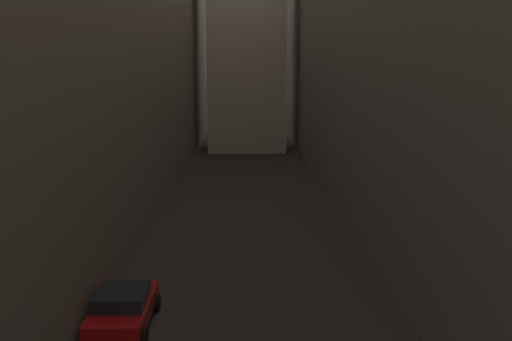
% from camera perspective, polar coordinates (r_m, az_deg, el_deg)
% --- Properties ---
extents(ground_plane, '(264.00, 264.00, 0.00)m').
position_cam_1_polar(ground_plane, '(41.34, -0.78, -2.24)').
color(ground_plane, '#232326').
extents(building_block_left, '(13.07, 108.00, 25.39)m').
position_cam_1_polar(building_block_left, '(44.20, -17.18, 14.66)').
color(building_block_left, '#60594F').
rests_on(building_block_left, ground).
extents(building_block_right, '(10.92, 108.00, 21.37)m').
position_cam_1_polar(building_block_right, '(43.91, 13.96, 12.21)').
color(building_block_right, slate).
rests_on(building_block_right, ground).
extents(parked_car_left_far, '(2.05, 4.08, 1.41)m').
position_cam_1_polar(parked_car_left_far, '(20.58, -13.04, -13.10)').
color(parked_car_left_far, maroon).
rests_on(parked_car_left_far, ground).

